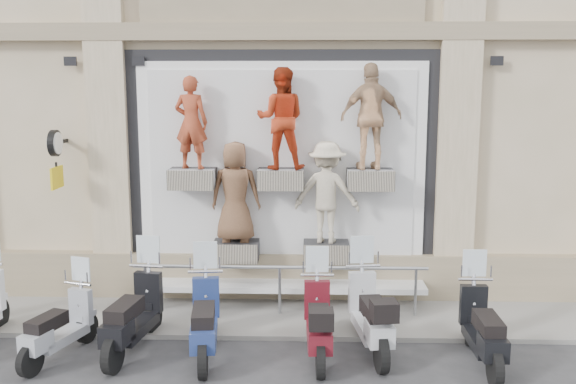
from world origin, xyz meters
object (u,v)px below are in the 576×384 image
at_px(clock_sign_bracket, 56,152).
at_px(scooter_g, 371,299).
at_px(guard_rail, 280,292).
at_px(scooter_c, 58,313).
at_px(scooter_f, 319,308).
at_px(scooter_h, 483,313).
at_px(scooter_d, 133,300).
at_px(scooter_e, 204,305).

bearing_deg(clock_sign_bracket, scooter_g, -18.67).
bearing_deg(guard_rail, scooter_g, -43.28).
xyz_separation_m(scooter_c, scooter_g, (4.54, 0.40, 0.12)).
relative_size(scooter_f, scooter_h, 0.99).
bearing_deg(scooter_c, scooter_f, 19.89).
xyz_separation_m(guard_rail, scooter_d, (-2.11, -1.46, 0.35)).
xyz_separation_m(scooter_e, scooter_g, (2.44, 0.27, 0.02)).
xyz_separation_m(clock_sign_bracket, scooter_d, (1.79, -1.93, -1.99)).
relative_size(scooter_e, scooter_g, 0.98).
distance_m(scooter_d, scooter_f, 2.75).
xyz_separation_m(scooter_c, scooter_h, (6.10, -0.00, 0.07)).
height_order(scooter_f, scooter_g, scooter_g).
height_order(scooter_c, scooter_h, scooter_h).
bearing_deg(scooter_g, clock_sign_bracket, 153.89).
bearing_deg(scooter_d, clock_sign_bracket, 140.96).
height_order(scooter_e, scooter_h, scooter_e).
relative_size(scooter_d, scooter_e, 1.03).
relative_size(clock_sign_bracket, scooter_c, 0.60).
distance_m(guard_rail, clock_sign_bracket, 4.57).
bearing_deg(clock_sign_bracket, guard_rail, -6.84).
bearing_deg(scooter_f, scooter_c, -179.13).
xyz_separation_m(clock_sign_bracket, scooter_e, (2.87, -2.06, -2.01)).
distance_m(guard_rail, scooter_f, 1.71).
distance_m(clock_sign_bracket, scooter_f, 5.37).
relative_size(scooter_c, scooter_e, 0.88).
bearing_deg(scooter_g, guard_rail, 129.29).
bearing_deg(scooter_h, scooter_f, 176.34).
bearing_deg(scooter_f, scooter_d, 176.20).
height_order(guard_rail, scooter_f, scooter_f).
xyz_separation_m(scooter_e, scooter_f, (1.66, 0.03, -0.03)).
height_order(guard_rail, scooter_e, scooter_e).
xyz_separation_m(scooter_e, scooter_h, (3.99, -0.13, -0.03)).
height_order(clock_sign_bracket, scooter_g, clock_sign_bracket).
xyz_separation_m(clock_sign_bracket, scooter_g, (5.31, -1.79, -1.99)).
height_order(clock_sign_bracket, scooter_f, clock_sign_bracket).
relative_size(guard_rail, scooter_g, 2.54).
bearing_deg(scooter_d, scooter_e, 0.87).
bearing_deg(scooter_h, clock_sign_bracket, 162.65).
xyz_separation_m(scooter_c, scooter_f, (3.77, 0.16, 0.07)).
xyz_separation_m(clock_sign_bracket, scooter_h, (6.86, -2.20, -2.04)).
bearing_deg(guard_rail, scooter_c, -151.13).
height_order(scooter_e, scooter_f, scooter_e).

